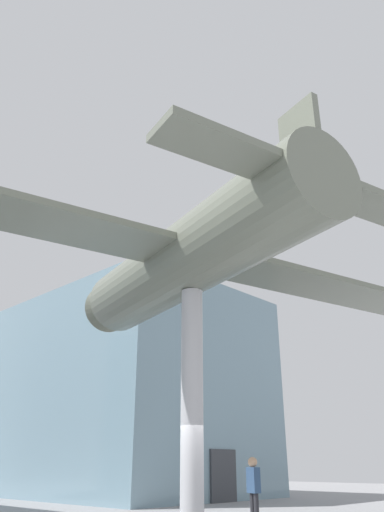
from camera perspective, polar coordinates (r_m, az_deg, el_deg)
The scene contains 4 objects.
glass_pavilion_right at distance 31.19m, azimuth -7.41°, elevation -15.60°, with size 11.12×14.77×11.39m.
support_pylon_central at distance 12.99m, azimuth -0.00°, elevation -16.65°, with size 0.57×0.57×5.98m.
suspended_airplane at distance 14.15m, azimuth -0.37°, elevation -0.19°, with size 21.52×11.97×3.09m.
visitor_person at distance 15.63m, azimuth 7.06°, elevation -24.61°, with size 0.33×0.45×1.82m.
Camera 1 is at (-9.37, -8.89, 1.60)m, focal length 35.00 mm.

